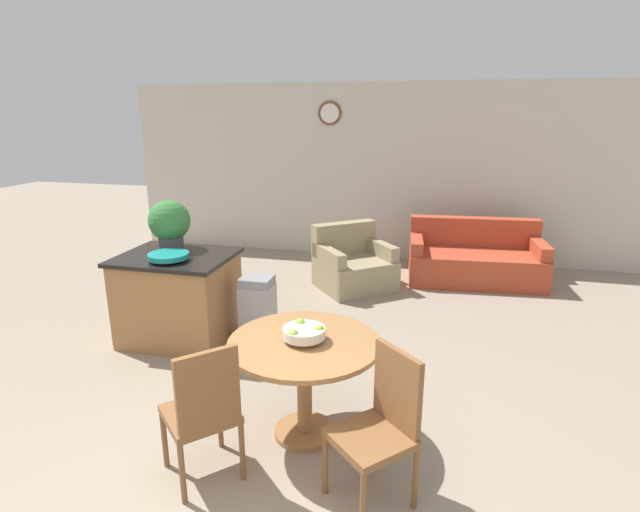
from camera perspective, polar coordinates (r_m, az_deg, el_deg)
The scene contains 11 objects.
wall_back at distance 7.94m, azimuth 6.17°, elevation 9.51°, with size 8.00×0.09×2.70m.
dining_table at distance 3.58m, azimuth -1.81°, elevation -12.10°, with size 1.07×1.07×0.75m.
dining_chair_near_left at distance 3.29m, azimuth -13.17°, elevation -16.61°, with size 0.59×0.59×0.96m.
dining_chair_near_right at distance 3.12m, azimuth 7.03°, elevation -18.27°, with size 0.59×0.59×0.96m.
fruit_bowl at distance 3.48m, azimuth -1.84°, elevation -8.70°, with size 0.30×0.30×0.12m.
kitchen_island at distance 5.29m, azimuth -15.84°, elevation -4.55°, with size 1.10×0.90×0.90m.
teal_bowl at distance 4.97m, azimuth -16.93°, elevation 0.01°, with size 0.39×0.39×0.07m.
potted_plant at distance 5.35m, azimuth -16.82°, elevation 3.65°, with size 0.42×0.42×0.51m.
trash_bin at distance 5.06m, azimuth -7.10°, elevation -6.26°, with size 0.32×0.28×0.71m.
couch at distance 7.23m, azimuth 17.26°, elevation -0.47°, with size 1.84×1.05×0.82m.
armchair at distance 6.64m, azimuth 3.80°, elevation -1.23°, with size 1.21×1.20×0.83m.
Camera 1 is at (1.03, -1.89, 2.29)m, focal length 28.00 mm.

